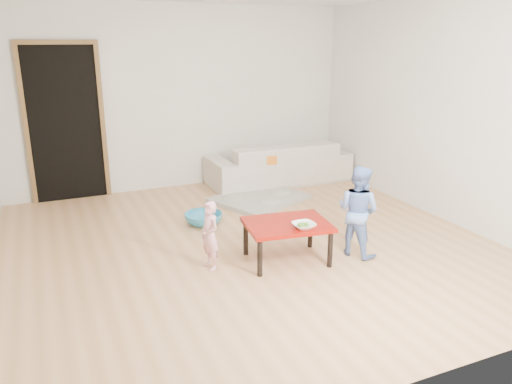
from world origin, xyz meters
TOP-DOWN VIEW (x-y plane):
  - floor at (0.00, 0.00)m, footprint 5.00×5.00m
  - back_wall at (0.00, 2.50)m, footprint 5.00×0.02m
  - right_wall at (2.50, 0.00)m, footprint 0.02×5.00m
  - doorway at (-1.60, 2.48)m, footprint 1.02×0.08m
  - sofa at (1.36, 2.05)m, footprint 2.16×0.86m
  - cushion at (0.93, 1.85)m, footprint 0.54×0.51m
  - red_table at (0.19, -0.52)m, footprint 0.88×0.70m
  - bowl at (0.27, -0.72)m, footprint 0.22×0.22m
  - broccoli at (0.27, -0.72)m, footprint 0.12×0.12m
  - child_pink at (-0.55, -0.37)m, footprint 0.21×0.27m
  - child_blue at (0.92, -0.66)m, footprint 0.51×0.56m
  - basin at (-0.25, 0.78)m, footprint 0.45×0.45m
  - blanket at (0.73, 1.35)m, footprint 1.43×1.33m

SIDE VIEW (x-z plane):
  - floor at x=0.00m, z-range -0.01..0.01m
  - blanket at x=0.73m, z-range 0.00..0.06m
  - basin at x=-0.25m, z-range 0.00..0.14m
  - red_table at x=0.19m, z-range 0.00..0.40m
  - sofa at x=1.36m, z-range 0.00..0.63m
  - child_pink at x=-0.55m, z-range 0.00..0.67m
  - bowl at x=0.27m, z-range 0.40..0.46m
  - broccoli at x=0.27m, z-range 0.40..0.46m
  - child_blue at x=0.92m, z-range 0.00..0.93m
  - cushion at x=0.93m, z-range 0.41..0.54m
  - doorway at x=-1.60m, z-range -0.03..2.08m
  - back_wall at x=0.00m, z-range 0.00..2.60m
  - right_wall at x=2.50m, z-range 0.00..2.60m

